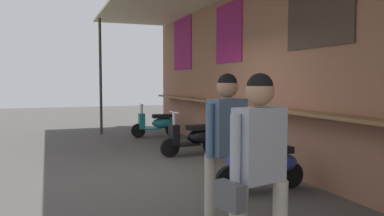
# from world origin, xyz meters

# --- Properties ---
(ground_plane) EXTENTS (37.48, 37.48, 0.00)m
(ground_plane) POSITION_xyz_m (0.00, 0.00, 0.00)
(ground_plane) COLOR #474442
(market_stall_facade) EXTENTS (13.39, 2.63, 3.63)m
(market_stall_facade) POSITION_xyz_m (0.00, 1.84, 2.03)
(market_stall_facade) COLOR #8C5B44
(market_stall_facade) RESTS_ON ground_plane
(scooter_teal) EXTENTS (0.48, 1.40, 0.97)m
(scooter_teal) POSITION_xyz_m (-4.43, 1.08, 0.39)
(scooter_teal) COLOR #197075
(scooter_teal) RESTS_ON ground_plane
(scooter_black) EXTENTS (0.50, 1.40, 0.97)m
(scooter_black) POSITION_xyz_m (-1.48, 1.08, 0.39)
(scooter_black) COLOR black
(scooter_black) RESTS_ON ground_plane
(scooter_blue) EXTENTS (0.46, 1.40, 0.97)m
(scooter_blue) POSITION_xyz_m (1.45, 1.08, 0.39)
(scooter_blue) COLOR #233D9E
(scooter_blue) RESTS_ON ground_plane
(shopper_with_handbag) EXTENTS (0.42, 0.66, 1.69)m
(shopper_with_handbag) POSITION_xyz_m (2.65, -0.12, 1.03)
(shopper_with_handbag) COLOR #ADA393
(shopper_with_handbag) RESTS_ON ground_plane
(shopper_browsing) EXTENTS (0.38, 0.66, 1.67)m
(shopper_browsing) POSITION_xyz_m (3.74, -0.39, 1.02)
(shopper_browsing) COLOR #ADA393
(shopper_browsing) RESTS_ON ground_plane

